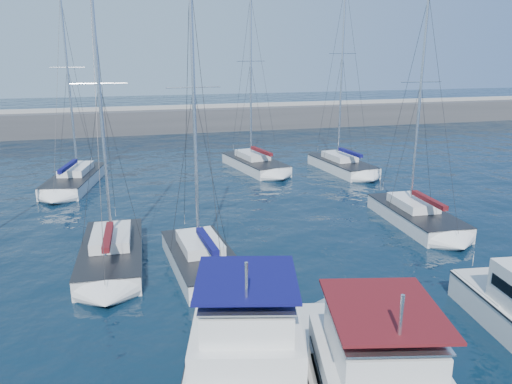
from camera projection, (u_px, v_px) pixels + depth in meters
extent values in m
plane|color=black|center=(285.00, 323.00, 20.22)|extent=(220.00, 220.00, 0.00)
cube|color=#424244|center=(167.00, 124.00, 68.30)|extent=(160.00, 6.00, 4.00)
cube|color=gray|center=(167.00, 107.00, 67.69)|extent=(160.00, 1.20, 0.50)
cube|color=white|center=(247.00, 367.00, 16.72)|extent=(5.77, 9.24, 1.60)
cube|color=#262628|center=(247.00, 348.00, 16.52)|extent=(5.84, 9.26, 0.08)
cube|color=white|center=(247.00, 343.00, 15.28)|extent=(4.11, 4.64, 1.60)
cube|color=black|center=(247.00, 341.00, 15.26)|extent=(3.98, 3.88, 0.45)
cube|color=white|center=(247.00, 310.00, 14.74)|extent=(3.19, 3.32, 0.90)
cube|color=#0D0D4D|center=(247.00, 279.00, 14.47)|extent=(3.60, 3.79, 0.08)
cube|color=#262628|center=(364.00, 379.00, 14.93)|extent=(5.72, 9.78, 0.08)
cube|color=silver|center=(376.00, 379.00, 13.62)|extent=(4.01, 4.84, 1.60)
cube|color=black|center=(376.00, 376.00, 13.60)|extent=(3.88, 4.03, 0.45)
cube|color=silver|center=(381.00, 343.00, 13.09)|extent=(3.11, 3.46, 0.90)
cube|color=#551115|center=(384.00, 308.00, 12.81)|extent=(3.51, 3.95, 0.08)
cube|color=silver|center=(112.00, 257.00, 25.87)|extent=(3.34, 8.30, 1.30)
cube|color=#262628|center=(111.00, 246.00, 25.69)|extent=(3.40, 8.30, 0.06)
cube|color=silver|center=(111.00, 237.00, 26.09)|extent=(2.10, 3.66, 0.55)
cylinder|color=silver|center=(101.00, 110.00, 24.58)|extent=(0.18, 0.18, 12.74)
cylinder|color=silver|center=(108.00, 239.00, 24.30)|extent=(0.29, 4.09, 0.12)
cube|color=#551115|center=(108.00, 237.00, 24.17)|extent=(0.50, 3.69, 0.28)
cube|color=white|center=(202.00, 264.00, 25.12)|extent=(3.45, 7.40, 1.30)
cube|color=#262628|center=(202.00, 252.00, 24.95)|extent=(3.50, 7.41, 0.06)
cube|color=white|center=(200.00, 243.00, 25.27)|extent=(2.12, 3.29, 0.55)
cylinder|color=silver|center=(194.00, 114.00, 23.74)|extent=(0.18, 0.18, 12.55)
cylinder|color=silver|center=(207.00, 243.00, 23.73)|extent=(0.40, 3.60, 0.12)
cube|color=#0D0D4D|center=(207.00, 241.00, 23.60)|extent=(0.60, 3.26, 0.28)
cube|color=white|center=(416.00, 219.00, 31.73)|extent=(3.35, 8.04, 1.30)
cube|color=#262628|center=(417.00, 210.00, 31.56)|extent=(3.41, 8.04, 0.06)
cube|color=white|center=(413.00, 203.00, 31.94)|extent=(2.10, 3.55, 0.55)
cylinder|color=silver|center=(419.00, 102.00, 30.49)|extent=(0.18, 0.18, 12.28)
cylinder|color=silver|center=(428.00, 202.00, 30.21)|extent=(0.30, 3.96, 0.12)
cube|color=#551115|center=(429.00, 200.00, 30.07)|extent=(0.51, 3.57, 0.28)
cube|color=white|center=(75.00, 182.00, 40.73)|extent=(4.74, 9.52, 1.30)
cube|color=#262628|center=(75.00, 174.00, 40.56)|extent=(4.80, 9.54, 0.06)
cube|color=white|center=(76.00, 169.00, 41.02)|extent=(2.70, 4.29, 0.55)
cylinder|color=silver|center=(69.00, 85.00, 39.49)|extent=(0.18, 0.18, 13.19)
cylinder|color=silver|center=(68.00, 168.00, 39.01)|extent=(1.02, 4.49, 0.12)
cube|color=#0D0D4D|center=(68.00, 166.00, 38.87)|extent=(1.15, 4.09, 0.28)
cube|color=silver|center=(255.00, 166.00, 46.35)|extent=(4.67, 8.84, 1.30)
cube|color=#262628|center=(255.00, 159.00, 46.17)|extent=(4.73, 8.85, 0.06)
cube|color=silver|center=(252.00, 155.00, 46.54)|extent=(2.69, 4.00, 0.55)
cylinder|color=silver|center=(251.00, 77.00, 44.87)|extent=(0.18, 0.18, 13.81)
cylinder|color=silver|center=(261.00, 153.00, 44.85)|extent=(0.93, 4.14, 0.12)
cube|color=#551115|center=(262.00, 151.00, 44.72)|extent=(1.08, 3.78, 0.28)
cube|color=white|center=(342.00, 168.00, 45.71)|extent=(3.85, 8.21, 1.30)
cube|color=#262628|center=(342.00, 161.00, 45.54)|extent=(3.91, 8.22, 0.06)
cube|color=white|center=(340.00, 156.00, 45.90)|extent=(2.32, 3.66, 0.55)
cylinder|color=silver|center=(342.00, 71.00, 44.07)|extent=(0.18, 0.18, 14.91)
cylinder|color=silver|center=(350.00, 154.00, 44.23)|extent=(0.55, 3.96, 0.12)
cube|color=#0D0D4D|center=(350.00, 153.00, 44.10)|extent=(0.74, 3.59, 0.28)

